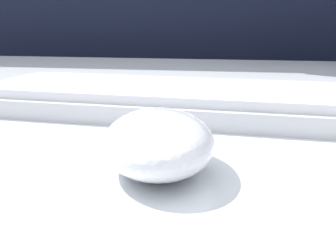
% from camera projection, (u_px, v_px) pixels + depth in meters
% --- Properties ---
extents(partition_panel, '(5.00, 0.03, 1.45)m').
position_uv_depth(partition_panel, '(256.00, 48.00, 1.05)').
color(partition_panel, black).
rests_on(partition_panel, ground_plane).
extents(computer_mouse_near, '(0.08, 0.11, 0.03)m').
position_uv_depth(computer_mouse_near, '(158.00, 141.00, 0.27)').
color(computer_mouse_near, white).
rests_on(computer_mouse_near, desk).
extents(keyboard, '(0.38, 0.17, 0.02)m').
position_uv_depth(keyboard, '(174.00, 99.00, 0.43)').
color(keyboard, silver).
rests_on(keyboard, desk).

